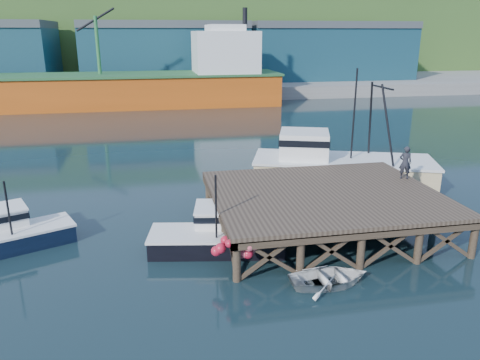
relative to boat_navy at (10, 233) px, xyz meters
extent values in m
plane|color=black|center=(10.68, -0.82, -0.74)|extent=(300.00, 300.00, 0.00)
cube|color=brown|center=(16.18, -0.82, 1.26)|extent=(12.00, 10.00, 0.25)
cube|color=#473828|center=(16.18, -5.67, 1.01)|extent=(12.00, 0.30, 0.35)
cylinder|color=#473828|center=(10.48, -5.52, 0.06)|extent=(0.36, 0.36, 2.60)
cylinder|color=#473828|center=(21.88, -5.52, 0.06)|extent=(0.36, 0.36, 2.60)
cylinder|color=#473828|center=(10.48, 3.88, 0.06)|extent=(0.36, 0.36, 2.60)
cylinder|color=#473828|center=(21.88, 3.88, 0.06)|extent=(0.36, 0.36, 2.60)
cube|color=gray|center=(10.68, 69.18, 0.26)|extent=(160.00, 40.00, 2.00)
cube|color=#184051|center=(10.68, 64.18, 5.76)|extent=(28.00, 16.00, 9.00)
cube|color=#184051|center=(40.68, 64.18, 5.76)|extent=(30.00, 16.00, 9.00)
cube|color=#CB5313|center=(-1.32, 47.18, 1.46)|extent=(55.00, 9.50, 4.40)
cube|color=#26592D|center=(-1.32, 47.18, 3.76)|extent=(55.50, 10.00, 0.30)
cube|color=silver|center=(18.68, 47.18, 6.76)|extent=(9.00, 9.00, 6.00)
cube|color=silver|center=(18.68, 47.18, 10.06)|extent=(5.00, 7.00, 1.20)
cylinder|color=black|center=(21.68, 47.18, 11.76)|extent=(0.70, 0.70, 2.50)
cube|color=#2D511E|center=(10.68, 99.18, 10.26)|extent=(220.00, 50.00, 22.00)
cube|color=black|center=(0.11, -0.25, -0.29)|extent=(6.12, 4.20, 0.89)
cube|color=silver|center=(0.11, -0.25, 0.17)|extent=(6.24, 4.29, 0.12)
cube|color=silver|center=(-0.30, 0.71, 0.60)|extent=(2.47, 2.47, 0.89)
cube|color=black|center=(-0.30, 0.71, 0.80)|extent=(2.61, 2.61, 0.30)
cylinder|color=black|center=(0.34, -0.78, 1.55)|extent=(0.10, 0.10, 2.78)
cube|color=black|center=(10.09, -2.40, -0.29)|extent=(6.80, 3.50, 0.90)
cube|color=silver|center=(10.09, -2.40, 0.18)|extent=(6.94, 3.57, 0.12)
cube|color=silver|center=(10.30, -1.25, 0.61)|extent=(2.50, 2.50, 0.90)
cube|color=black|center=(10.30, -1.25, 0.81)|extent=(2.64, 2.64, 0.30)
cylinder|color=black|center=(9.97, -3.03, 1.75)|extent=(0.10, 0.10, 3.19)
sphere|color=#D74F5D|center=(9.89, -5.18, 0.36)|extent=(0.42, 0.42, 0.42)
sphere|color=#D74F5D|center=(10.79, -4.98, 0.56)|extent=(0.42, 0.42, 0.42)
sphere|color=#B6162D|center=(10.39, -5.48, 0.76)|extent=(0.42, 0.42, 0.42)
cube|color=beige|center=(20.02, 5.68, 0.23)|extent=(12.56, 7.73, 1.94)
cube|color=silver|center=(20.02, 5.68, 1.26)|extent=(12.84, 8.00, 0.16)
cube|color=silver|center=(17.32, 5.68, 2.17)|extent=(4.04, 3.91, 1.94)
cube|color=black|center=(17.32, 5.68, 2.61)|extent=(4.18, 4.05, 0.43)
cylinder|color=black|center=(20.56, 5.68, 4.12)|extent=(0.12, 0.12, 6.48)
imported|color=silver|center=(14.28, -6.62, -0.39)|extent=(3.48, 2.53, 0.71)
imported|color=black|center=(21.58, 0.56, 2.35)|extent=(0.82, 0.67, 1.93)
camera|label=1|loc=(7.16, -23.22, 9.53)|focal=35.00mm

